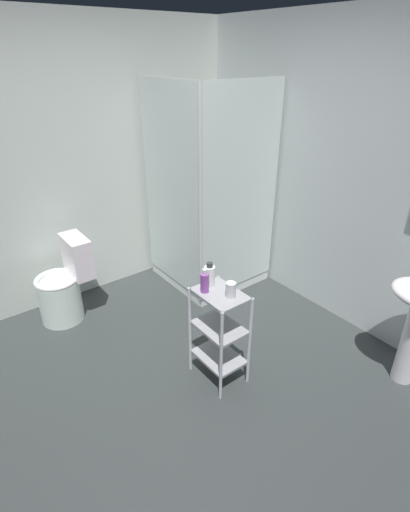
# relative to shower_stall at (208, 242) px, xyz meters

# --- Properties ---
(ground_plane) EXTENTS (4.20, 4.20, 0.02)m
(ground_plane) POSITION_rel_shower_stall_xyz_m (1.20, -1.22, -0.47)
(ground_plane) COLOR #313636
(wall_back) EXTENTS (4.20, 0.14, 2.50)m
(wall_back) POSITION_rel_shower_stall_xyz_m (1.21, 0.63, 0.79)
(wall_back) COLOR silver
(wall_back) RESTS_ON ground_plane
(wall_left) EXTENTS (0.10, 4.20, 2.50)m
(wall_left) POSITION_rel_shower_stall_xyz_m (-0.65, -1.22, 0.79)
(wall_left) COLOR silver
(wall_left) RESTS_ON ground_plane
(shower_stall) EXTENTS (0.92, 0.92, 2.00)m
(shower_stall) POSITION_rel_shower_stall_xyz_m (0.00, 0.00, 0.00)
(shower_stall) COLOR white
(shower_stall) RESTS_ON ground_plane
(toilet) EXTENTS (0.37, 0.49, 0.76)m
(toilet) POSITION_rel_shower_stall_xyz_m (-0.28, -1.41, -0.15)
(toilet) COLOR white
(toilet) RESTS_ON ground_plane
(storage_cart) EXTENTS (0.38, 0.28, 0.74)m
(storage_cart) POSITION_rel_shower_stall_xyz_m (1.14, -0.78, -0.03)
(storage_cart) COLOR silver
(storage_cart) RESTS_ON ground_plane
(lotion_bottle_white) EXTENTS (0.08, 0.08, 0.18)m
(lotion_bottle_white) POSITION_rel_shower_stall_xyz_m (1.01, -0.77, 0.35)
(lotion_bottle_white) COLOR white
(lotion_bottle_white) RESTS_ON storage_cart
(conditioner_bottle_purple) EXTENTS (0.06, 0.06, 0.17)m
(conditioner_bottle_purple) POSITION_rel_shower_stall_xyz_m (1.06, -0.85, 0.35)
(conditioner_bottle_purple) COLOR purple
(conditioner_bottle_purple) RESTS_ON storage_cart
(rinse_cup) EXTENTS (0.07, 0.07, 0.11)m
(rinse_cup) POSITION_rel_shower_stall_xyz_m (1.21, -0.75, 0.33)
(rinse_cup) COLOR silver
(rinse_cup) RESTS_ON storage_cart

